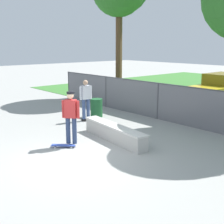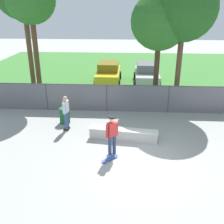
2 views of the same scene
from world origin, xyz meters
TOP-DOWN VIEW (x-y plane):
  - ground_plane at (0.00, 0.00)m, footprint 80.00×80.00m
  - concrete_ledge at (-0.76, 1.97)m, footprint 3.29×0.87m
  - skateboarder at (-1.21, 0.48)m, footprint 0.50×0.43m
  - skateboard at (-1.28, 0.20)m, footprint 0.68×0.73m
  - chainlink_fence at (-0.00, 5.53)m, footprint 18.29×0.07m
  - car_yellow at (-2.16, 11.65)m, footprint 2.05×4.22m
  - bystander at (-3.67, 2.88)m, footprint 0.30×0.60m
  - trash_bin at (-3.97, 3.71)m, footprint 0.56×0.56m

SIDE VIEW (x-z plane):
  - ground_plane at x=0.00m, z-range 0.00..0.00m
  - skateboard at x=-1.28m, z-range 0.03..0.12m
  - concrete_ledge at x=-0.76m, z-range 0.00..0.56m
  - trash_bin at x=-3.97m, z-range 0.00..0.85m
  - car_yellow at x=-2.16m, z-range 0.01..1.67m
  - chainlink_fence at x=0.00m, z-range 0.08..1.74m
  - bystander at x=-3.67m, z-range 0.10..1.92m
  - skateboarder at x=-1.21m, z-range 0.11..1.95m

